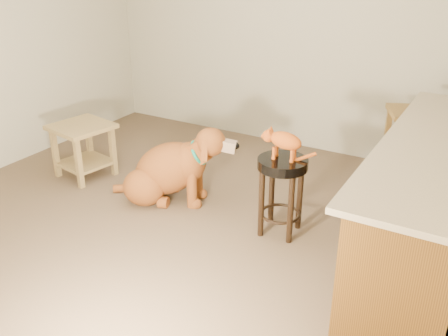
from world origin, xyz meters
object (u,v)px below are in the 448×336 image
Objects in this scene: wood_stool at (408,150)px; side_table at (83,142)px; golden_retriever at (169,170)px; tabby_kitten at (283,141)px; padded_stool at (282,181)px.

side_table is (-2.90, -1.29, -0.06)m from wood_stool.
golden_retriever is (-1.85, -1.27, -0.13)m from wood_stool.
side_table is 1.43× the size of tabby_kitten.
padded_stool is 0.81× the size of wood_stool.
golden_retriever is (-1.13, 0.02, -0.17)m from padded_stool.
tabby_kitten reaches higher than golden_retriever.
side_table is at bearing 163.32° from golden_retriever.
wood_stool is at bearing 17.31° from golden_retriever.
wood_stool is 1.31× the size of side_table.
padded_stool is at bearing -18.12° from golden_retriever.
padded_stool is 0.55× the size of golden_retriever.
side_table is 2.22m from tabby_kitten.
golden_retriever is at bearing -145.39° from wood_stool.
side_table is at bearing -156.09° from wood_stool.
wood_stool is at bearing 60.84° from padded_stool.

